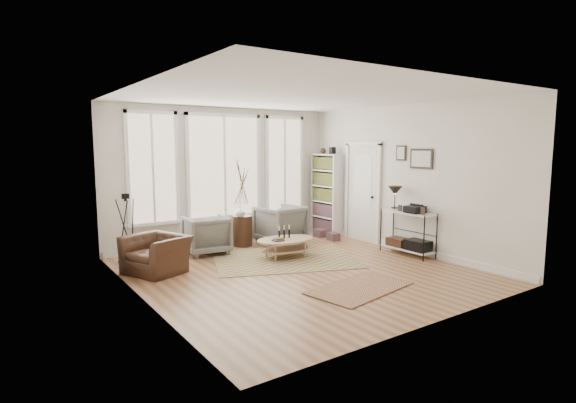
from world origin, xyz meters
TOP-DOWN VIEW (x-y plane):
  - room at (0.02, 0.03)m, footprint 5.50×5.54m
  - bay_window at (0.00, 2.71)m, footprint 4.14×0.12m
  - door at (2.57, 1.15)m, footprint 0.09×1.06m
  - bookcase at (2.44, 2.23)m, footprint 0.31×0.85m
  - low_shelf at (2.38, -0.30)m, footprint 0.38×1.08m
  - wall_art at (2.58, -0.27)m, footprint 0.04×0.88m
  - rug_main at (0.23, 0.77)m, footprint 3.09×2.73m
  - rug_runner at (0.19, -1.30)m, footprint 1.72×1.16m
  - coffee_table at (0.30, 0.84)m, footprint 1.19×0.81m
  - armchair_left at (-0.77, 1.99)m, footprint 0.89×0.91m
  - armchair_right at (0.92, 1.94)m, footprint 0.99×1.01m
  - side_table at (0.13, 2.21)m, footprint 0.42×0.42m
  - vase at (0.02, 2.09)m, footprint 0.22×0.22m
  - accent_chair at (-2.01, 1.25)m, footprint 1.20×1.13m
  - tripod_camera at (-2.25, 2.10)m, footprint 0.44×0.44m
  - book_stack_near at (2.05, 1.99)m, footprint 0.22×0.27m
  - book_stack_far at (2.05, 1.51)m, footprint 0.23×0.28m

SIDE VIEW (x-z plane):
  - rug_main at x=0.23m, z-range 0.00..0.01m
  - rug_runner at x=0.19m, z-range 0.01..0.02m
  - book_stack_far at x=2.05m, z-range 0.00..0.17m
  - book_stack_near at x=2.05m, z-range 0.00..0.17m
  - coffee_table at x=0.30m, z-range 0.02..0.54m
  - accent_chair at x=-2.01m, z-range 0.00..0.62m
  - armchair_left at x=-0.77m, z-range 0.00..0.74m
  - armchair_right at x=0.92m, z-range 0.00..0.83m
  - low_shelf at x=2.38m, z-range -0.14..1.16m
  - tripod_camera at x=-2.25m, z-range -0.05..1.21m
  - vase at x=0.02m, z-range 0.64..0.86m
  - side_table at x=0.13m, z-range -0.03..1.75m
  - bookcase at x=2.44m, z-range -0.07..1.99m
  - door at x=2.57m, z-range 0.01..2.23m
  - room at x=0.02m, z-range -0.02..2.88m
  - bay_window at x=0.00m, z-range 0.49..2.73m
  - wall_art at x=2.58m, z-range 1.66..2.10m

